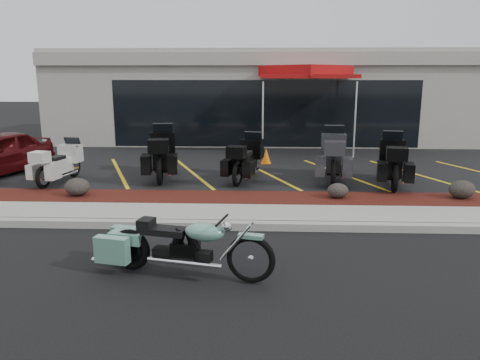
{
  "coord_description": "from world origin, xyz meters",
  "views": [
    {
      "loc": [
        -0.2,
        -7.94,
        2.99
      ],
      "look_at": [
        -0.59,
        1.2,
        0.93
      ],
      "focal_mm": 35.0,
      "sensor_mm": 36.0,
      "label": 1
    }
  ],
  "objects_px": {
    "hero_cruiser": "(251,252)",
    "traffic_cone": "(266,156)",
    "touring_white": "(73,157)",
    "popup_canopy": "(306,73)"
  },
  "relations": [
    {
      "from": "touring_white",
      "to": "traffic_cone",
      "type": "relative_size",
      "value": 3.98
    },
    {
      "from": "hero_cruiser",
      "to": "traffic_cone",
      "type": "height_order",
      "value": "hero_cruiser"
    },
    {
      "from": "hero_cruiser",
      "to": "traffic_cone",
      "type": "relative_size",
      "value": 5.58
    },
    {
      "from": "hero_cruiser",
      "to": "popup_canopy",
      "type": "relative_size",
      "value": 0.65
    },
    {
      "from": "traffic_cone",
      "to": "hero_cruiser",
      "type": "bearing_deg",
      "value": -92.17
    },
    {
      "from": "touring_white",
      "to": "traffic_cone",
      "type": "bearing_deg",
      "value": -57.11
    },
    {
      "from": "touring_white",
      "to": "popup_canopy",
      "type": "distance_m",
      "value": 8.99
    },
    {
      "from": "traffic_cone",
      "to": "touring_white",
      "type": "bearing_deg",
      "value": -156.86
    },
    {
      "from": "touring_white",
      "to": "popup_canopy",
      "type": "xyz_separation_m",
      "value": [
        6.96,
        5.19,
        2.33
      ]
    },
    {
      "from": "hero_cruiser",
      "to": "traffic_cone",
      "type": "xyz_separation_m",
      "value": [
        0.33,
        8.76,
        -0.09
      ]
    }
  ]
}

